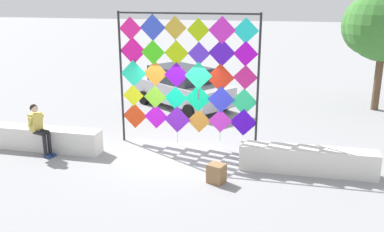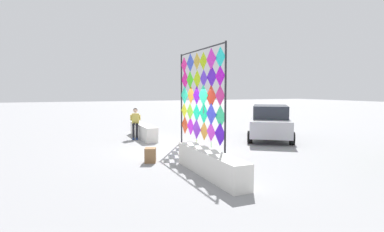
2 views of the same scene
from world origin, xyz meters
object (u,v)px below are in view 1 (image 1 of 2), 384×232
Objects in this scene: seated_vendor at (39,126)px; tree_palm_like at (380,24)px; kite_display_rack at (188,73)px; parked_car at (182,87)px; cardboard_box_large at (216,173)px.

tree_palm_like reaches higher than seated_vendor.
kite_display_rack is 0.88× the size of tree_palm_like.
parked_car is 7.45m from cardboard_box_large.
seated_vendor is at bearing 172.52° from cardboard_box_large.
cardboard_box_large is at bearing -120.92° from tree_palm_like.
tree_palm_like is at bearing 43.17° from kite_display_rack.
tree_palm_like is at bearing 59.08° from cardboard_box_large.
seated_vendor is at bearing -156.53° from kite_display_rack.
kite_display_rack is 3.48m from cardboard_box_large.
parked_car is 0.94× the size of tree_palm_like.
kite_display_rack is 0.94× the size of parked_car.
seated_vendor is 0.33× the size of parked_car.
parked_car reaches higher than seated_vendor.
kite_display_rack reaches higher than cardboard_box_large.
kite_display_rack is 8.72× the size of cardboard_box_large.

